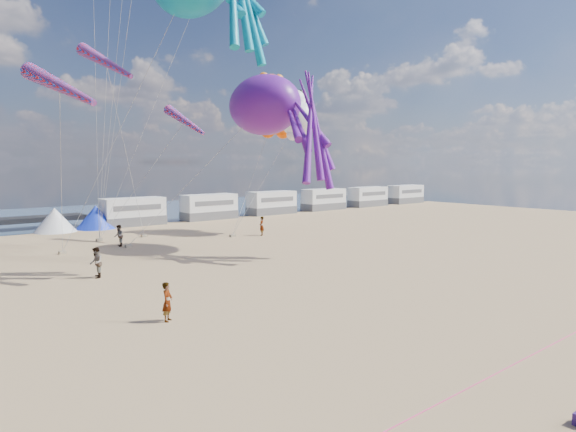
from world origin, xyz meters
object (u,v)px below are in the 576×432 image
(kite_octopus_purple, at_px, (264,105))
(windsock_left, at_px, (60,86))
(motorhome_1, at_px, (209,207))
(beachgoer_1, at_px, (119,236))
(motorhome_2, at_px, (272,203))
(tent_blue, at_px, (96,217))
(standing_person, at_px, (167,302))
(sandbag_c, at_px, (232,236))
(sandbag_a, at_px, (63,253))
(motorhome_5, at_px, (406,194))
(sandbag_d, at_px, (144,236))
(beachgoer_5, at_px, (262,226))
(motorhome_0, at_px, (133,212))
(tent_white, at_px, (55,220))
(sandbag_e, at_px, (99,240))
(kite_panda, at_px, (298,119))
(sandbag_b, at_px, (128,246))
(motorhome_4, at_px, (368,197))
(kite_teddy_orange, at_px, (275,112))
(windsock_mid, at_px, (106,62))
(motorhome_3, at_px, (324,199))
(windsock_right, at_px, (185,121))

(kite_octopus_purple, distance_m, windsock_left, 15.23)
(motorhome_1, distance_m, beachgoer_1, 20.42)
(motorhome_2, relative_size, tent_blue, 1.65)
(standing_person, distance_m, beachgoer_1, 21.44)
(standing_person, bearing_deg, motorhome_1, 13.38)
(sandbag_c, bearing_deg, sandbag_a, 176.95)
(motorhome_5, bearing_deg, sandbag_d, -170.05)
(motorhome_2, relative_size, beachgoer_5, 3.72)
(motorhome_0, xyz_separation_m, beachgoer_1, (-6.61, -12.53, -0.62))
(tent_white, bearing_deg, windsock_left, -103.73)
(sandbag_c, relative_size, sandbag_e, 1.00)
(kite_panda, bearing_deg, sandbag_b, 162.90)
(motorhome_2, relative_size, sandbag_a, 13.20)
(beachgoer_1, xyz_separation_m, sandbag_a, (-4.59, -0.65, -0.77))
(beachgoer_1, xyz_separation_m, sandbag_d, (3.83, 3.71, -0.77))
(motorhome_4, bearing_deg, kite_teddy_orange, -155.49)
(motorhome_1, height_order, kite_octopus_purple, kite_octopus_purple)
(motorhome_1, bearing_deg, kite_panda, -89.22)
(sandbag_b, bearing_deg, motorhome_2, 28.10)
(beachgoer_1, distance_m, sandbag_c, 10.19)
(sandbag_c, bearing_deg, sandbag_b, 177.00)
(sandbag_c, height_order, kite_panda, kite_panda)
(motorhome_4, xyz_separation_m, sandbag_a, (-49.20, -13.19, -1.39))
(standing_person, bearing_deg, kite_octopus_purple, -2.50)
(beachgoer_5, xyz_separation_m, sandbag_a, (-17.26, 1.75, -0.78))
(sandbag_c, height_order, kite_octopus_purple, kite_octopus_purple)
(beachgoer_1, relative_size, kite_panda, 0.31)
(kite_teddy_orange, bearing_deg, motorhome_5, 19.97)
(windsock_left, bearing_deg, kite_octopus_purple, -15.24)
(motorhome_5, relative_size, beachgoer_5, 3.72)
(standing_person, bearing_deg, sandbag_a, 42.92)
(motorhome_1, distance_m, sandbag_e, 18.55)
(sandbag_e, bearing_deg, tent_blue, 71.86)
(motorhome_0, relative_size, tent_blue, 1.65)
(tent_blue, xyz_separation_m, windsock_left, (-8.97, -20.33, 10.13))
(motorhome_1, bearing_deg, kite_octopus_purple, -109.52)
(motorhome_4, relative_size, sandbag_b, 13.20)
(motorhome_1, distance_m, windsock_left, 31.86)
(motorhome_2, xyz_separation_m, sandbag_d, (-21.78, -8.82, -1.39))
(standing_person, bearing_deg, motorhome_4, -9.63)
(tent_white, distance_m, windsock_left, 23.25)
(windsock_mid, bearing_deg, windsock_left, -149.29)
(motorhome_3, xyz_separation_m, kite_teddy_orange, (-19.32, -13.14, 10.21))
(tent_white, distance_m, sandbag_e, 8.81)
(sandbag_b, height_order, kite_octopus_purple, kite_octopus_purple)
(tent_white, xyz_separation_m, sandbag_b, (1.79, -13.46, -1.09))
(windsock_right, bearing_deg, sandbag_d, 107.64)
(motorhome_3, distance_m, beachgoer_5, 26.96)
(kite_teddy_orange, xyz_separation_m, windsock_left, (-22.14, -7.19, -0.39))
(sandbag_d, height_order, kite_teddy_orange, kite_teddy_orange)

